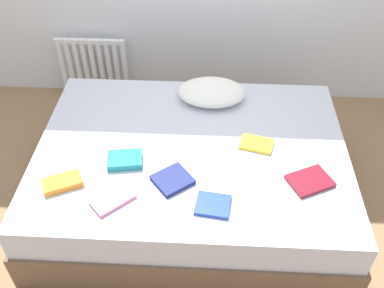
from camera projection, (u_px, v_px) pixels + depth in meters
ground_plane at (192, 199)px, 3.12m from camera, size 8.00×8.00×0.00m
bed at (192, 175)px, 2.95m from camera, size 2.00×1.50×0.50m
radiator at (93, 65)px, 3.82m from camera, size 0.59×0.04×0.49m
pillow at (212, 92)px, 3.11m from camera, size 0.48×0.34×0.14m
textbook_pink at (113, 200)px, 2.44m from camera, size 0.26×0.26×0.02m
textbook_yellow at (256, 144)px, 2.78m from camera, size 0.23×0.18×0.02m
textbook_teal at (125, 160)px, 2.66m from camera, size 0.23×0.18×0.04m
textbook_navy at (173, 180)px, 2.55m from camera, size 0.28×0.27×0.03m
textbook_maroon at (310, 181)px, 2.55m from camera, size 0.30×0.27×0.03m
textbook_blue at (213, 205)px, 2.41m from camera, size 0.21×0.19×0.02m
textbook_orange at (62, 183)px, 2.53m from camera, size 0.25×0.21×0.04m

